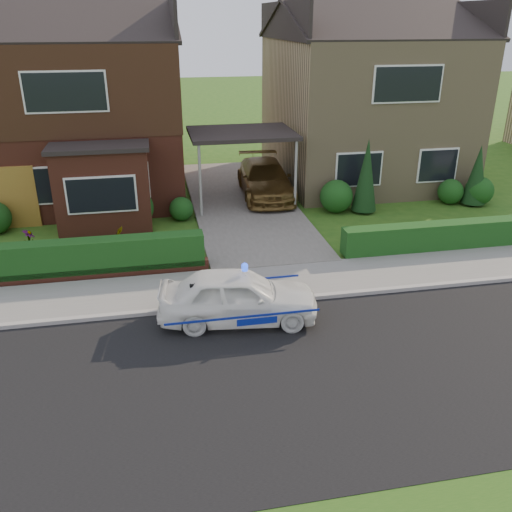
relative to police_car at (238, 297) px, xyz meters
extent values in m
plane|color=#265316|center=(1.57, -2.40, -0.63)|extent=(120.00, 120.00, 0.00)
cube|color=black|center=(1.57, -2.40, -0.63)|extent=(60.00, 6.00, 0.02)
cube|color=#9E9993|center=(1.57, 0.65, -0.57)|extent=(60.00, 0.16, 0.12)
cube|color=slate|center=(1.57, 1.70, -0.58)|extent=(60.00, 2.00, 0.10)
cube|color=#666059|center=(1.57, 8.60, -0.57)|extent=(3.80, 12.00, 0.12)
cube|color=brown|center=(-4.23, 11.60, 2.27)|extent=(7.20, 8.00, 5.80)
cube|color=white|center=(-5.81, 7.58, 0.77)|extent=(1.80, 0.08, 1.30)
cube|color=white|center=(-2.64, 7.58, 0.77)|extent=(1.60, 0.08, 1.30)
cube|color=white|center=(-4.23, 7.58, 3.77)|extent=(2.60, 0.08, 1.30)
cube|color=black|center=(-4.23, 11.60, 3.72)|extent=(7.26, 8.06, 2.90)
cube|color=brown|center=(-3.36, 6.90, 0.72)|extent=(3.00, 1.40, 2.70)
cube|color=black|center=(-3.36, 6.90, 2.14)|extent=(3.20, 1.60, 0.14)
cube|color=tan|center=(7.37, 11.60, 2.27)|extent=(7.20, 8.00, 5.80)
cube|color=white|center=(5.79, 7.58, 0.77)|extent=(1.80, 0.08, 1.30)
cube|color=white|center=(8.96, 7.58, 0.77)|extent=(1.60, 0.08, 1.30)
cube|color=white|center=(7.37, 7.58, 3.77)|extent=(2.60, 0.08, 1.30)
cube|color=black|center=(1.57, 8.60, 2.07)|extent=(3.80, 3.00, 0.14)
cylinder|color=gray|center=(-0.13, 7.20, 0.72)|extent=(0.10, 0.10, 2.70)
cylinder|color=gray|center=(3.27, 7.20, 0.72)|extent=(0.10, 0.10, 2.70)
cube|color=olive|center=(-6.68, 7.56, 0.42)|extent=(2.20, 0.10, 2.10)
cube|color=brown|center=(-4.23, 2.90, -0.45)|extent=(7.70, 0.25, 0.36)
cube|color=#123B13|center=(-4.23, 3.05, -0.63)|extent=(7.50, 0.55, 0.90)
cube|color=#123B13|center=(7.37, 2.95, -0.63)|extent=(7.50, 0.55, 0.80)
sphere|color=#123B13|center=(-2.43, 6.90, 0.03)|extent=(1.32, 1.32, 1.32)
sphere|color=#123B13|center=(-0.83, 7.20, -0.21)|extent=(0.84, 0.84, 0.84)
sphere|color=#123B13|center=(4.77, 7.00, -0.03)|extent=(1.20, 1.20, 1.20)
sphere|color=#123B13|center=(9.37, 7.10, -0.15)|extent=(0.96, 0.96, 0.96)
sphere|color=#123B13|center=(10.37, 6.80, -0.09)|extent=(1.08, 1.08, 1.08)
cone|color=black|center=(5.77, 6.80, 0.67)|extent=(0.90, 0.90, 2.60)
cone|color=black|center=(10.17, 6.80, 0.47)|extent=(0.90, 0.90, 2.20)
imported|color=white|center=(0.00, 0.00, 0.00)|extent=(1.93, 3.84, 1.25)
sphere|color=#193FF2|center=(0.19, 0.00, 0.71)|extent=(0.17, 0.17, 0.17)
cube|color=navy|center=(0.00, -0.75, -0.05)|extent=(3.39, 0.02, 0.05)
cube|color=navy|center=(0.00, 0.75, -0.05)|extent=(3.39, 0.01, 0.05)
ellipsoid|color=black|center=(-1.03, -0.10, 0.26)|extent=(0.22, 0.17, 0.21)
sphere|color=white|center=(-1.01, -0.16, 0.25)|extent=(0.11, 0.11, 0.11)
sphere|color=black|center=(-1.01, -0.12, 0.40)|extent=(0.13, 0.13, 0.13)
cone|color=black|center=(-1.05, -0.11, 0.46)|extent=(0.04, 0.04, 0.05)
cone|color=black|center=(-0.96, -0.11, 0.46)|extent=(0.04, 0.04, 0.05)
imported|color=brown|center=(2.57, 9.11, 0.16)|extent=(2.13, 4.70, 1.34)
imported|color=gray|center=(-2.92, 5.12, -0.30)|extent=(0.45, 0.42, 0.66)
imported|color=gray|center=(-5.48, 5.00, -0.24)|extent=(0.47, 0.47, 0.78)
camera|label=1|loc=(-1.72, -10.96, 5.91)|focal=38.00mm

